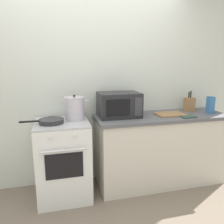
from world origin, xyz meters
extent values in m
plane|color=#7A6B5B|center=(0.00, 0.00, 0.00)|extent=(10.00, 10.00, 0.00)
cube|color=silver|center=(0.30, 0.97, 1.25)|extent=(4.40, 0.10, 2.50)
cube|color=beige|center=(0.90, 0.62, 0.44)|extent=(1.64, 0.56, 0.88)
cube|color=#59595E|center=(0.90, 0.62, 0.90)|extent=(1.70, 0.60, 0.04)
cube|color=white|center=(-0.35, 0.60, 0.45)|extent=(0.60, 0.60, 0.90)
cube|color=#B7B7BC|center=(-0.35, 0.60, 0.91)|extent=(0.60, 0.60, 0.02)
cube|color=black|center=(-0.35, 0.30, 0.52)|extent=(0.39, 0.01, 0.28)
cylinder|color=silver|center=(-0.35, 0.27, 0.70)|extent=(0.48, 0.02, 0.02)
cylinder|color=silver|center=(-0.47, 0.29, 0.84)|extent=(0.04, 0.02, 0.04)
cylinder|color=silver|center=(-0.23, 0.29, 0.84)|extent=(0.04, 0.02, 0.04)
cylinder|color=silver|center=(-0.19, 0.66, 1.05)|extent=(0.23, 0.23, 0.26)
cylinder|color=silver|center=(-0.19, 0.66, 1.18)|extent=(0.23, 0.23, 0.01)
sphere|color=black|center=(-0.19, 0.66, 1.20)|extent=(0.03, 0.03, 0.03)
cylinder|color=silver|center=(-0.33, 0.66, 1.14)|extent=(0.05, 0.01, 0.01)
cylinder|color=silver|center=(-0.06, 0.66, 1.14)|extent=(0.05, 0.01, 0.01)
cylinder|color=#28282B|center=(-0.46, 0.55, 0.95)|extent=(0.27, 0.27, 0.05)
cylinder|color=black|center=(-0.69, 0.55, 0.96)|extent=(0.20, 0.02, 0.02)
cube|color=#232326|center=(0.35, 0.68, 1.07)|extent=(0.50, 0.36, 0.30)
cube|color=black|center=(0.29, 0.50, 1.07)|extent=(0.28, 0.01, 0.19)
cube|color=#38383D|center=(0.53, 0.50, 1.07)|extent=(0.09, 0.01, 0.22)
cube|color=#997047|center=(1.01, 0.60, 0.93)|extent=(0.36, 0.26, 0.02)
cube|color=#997047|center=(1.37, 0.74, 1.02)|extent=(0.13, 0.10, 0.19)
cylinder|color=black|center=(1.35, 0.74, 1.15)|extent=(0.02, 0.02, 0.08)
cylinder|color=black|center=(1.38, 0.74, 1.16)|extent=(0.02, 0.02, 0.09)
cube|color=teal|center=(1.57, 0.57, 1.03)|extent=(0.08, 0.08, 0.22)
cube|color=#384C42|center=(1.16, 0.44, 0.93)|extent=(0.18, 0.14, 0.02)
camera|label=1|loc=(-0.40, -1.91, 1.57)|focal=35.83mm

